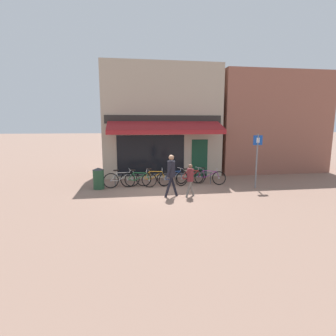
{
  "coord_description": "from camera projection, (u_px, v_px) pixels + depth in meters",
  "views": [
    {
      "loc": [
        -1.54,
        -11.25,
        2.92
      ],
      "look_at": [
        0.12,
        -0.13,
        1.05
      ],
      "focal_mm": 28.0,
      "sensor_mm": 36.0,
      "label": 1
    }
  ],
  "objects": [
    {
      "name": "bicycle_red",
      "position": [
        191.0,
        177.0,
        12.8
      ],
      "size": [
        1.69,
        0.76,
        0.84
      ],
      "rotation": [
        -0.01,
        0.0,
        0.37
      ],
      "color": "black",
      "rests_on": "ground_plane"
    },
    {
      "name": "pedestrian_adult",
      "position": [
        171.0,
        171.0,
        10.56
      ],
      "size": [
        0.59,
        0.47,
        1.74
      ],
      "rotation": [
        0.0,
        0.0,
        -0.07
      ],
      "color": "black",
      "rests_on": "ground_plane"
    },
    {
      "name": "bicycle_blue",
      "position": [
        174.0,
        178.0,
        12.72
      ],
      "size": [
        1.57,
        0.77,
        0.83
      ],
      "rotation": [
        0.05,
        0.0,
        0.43
      ],
      "color": "black",
      "rests_on": "ground_plane"
    },
    {
      "name": "bike_rack_rail",
      "position": [
        164.0,
        175.0,
        12.7
      ],
      "size": [
        4.8,
        0.04,
        0.57
      ],
      "color": "#47494F",
      "rests_on": "ground_plane"
    },
    {
      "name": "bicycle_purple",
      "position": [
        208.0,
        177.0,
        12.99
      ],
      "size": [
        1.63,
        0.91,
        0.83
      ],
      "rotation": [
        -0.13,
        0.0,
        -0.47
      ],
      "color": "black",
      "rests_on": "ground_plane"
    },
    {
      "name": "parking_sign",
      "position": [
        257.0,
        155.0,
        11.97
      ],
      "size": [
        0.44,
        0.07,
        2.5
      ],
      "color": "slate",
      "rests_on": "ground_plane"
    },
    {
      "name": "bicycle_silver",
      "position": [
        122.0,
        179.0,
        12.23
      ],
      "size": [
        1.7,
        0.52,
        0.87
      ],
      "rotation": [
        0.07,
        0.0,
        0.19
      ],
      "color": "black",
      "rests_on": "ground_plane"
    },
    {
      "name": "bicycle_green",
      "position": [
        138.0,
        179.0,
        12.25
      ],
      "size": [
        1.71,
        0.59,
        0.86
      ],
      "rotation": [
        0.07,
        0.0,
        -0.2
      ],
      "color": "black",
      "rests_on": "ground_plane"
    },
    {
      "name": "neighbour_building",
      "position": [
        265.0,
        123.0,
        17.01
      ],
      "size": [
        6.7,
        4.0,
        6.03
      ],
      "color": "#8E5647",
      "rests_on": "ground_plane"
    },
    {
      "name": "bicycle_orange",
      "position": [
        154.0,
        178.0,
        12.5
      ],
      "size": [
        1.71,
        0.52,
        0.87
      ],
      "rotation": [
        -0.0,
        0.0,
        -0.08
      ],
      "color": "black",
      "rests_on": "ground_plane"
    },
    {
      "name": "shop_front",
      "position": [
        161.0,
        121.0,
        15.49
      ],
      "size": [
        6.63,
        4.42,
        6.22
      ],
      "color": "tan",
      "rests_on": "ground_plane"
    },
    {
      "name": "pedestrian_child",
      "position": [
        190.0,
        177.0,
        10.63
      ],
      "size": [
        0.44,
        0.48,
        1.36
      ],
      "rotation": [
        0.0,
        0.0,
        0.16
      ],
      "color": "slate",
      "rests_on": "ground_plane"
    },
    {
      "name": "litter_bin",
      "position": [
        99.0,
        178.0,
        11.94
      ],
      "size": [
        0.51,
        0.51,
        0.99
      ],
      "color": "#23472D",
      "rests_on": "ground_plane"
    },
    {
      "name": "ground_plane",
      "position": [
        165.0,
        191.0,
        11.68
      ],
      "size": [
        160.0,
        160.0,
        0.0
      ],
      "primitive_type": "plane",
      "color": "#846656"
    }
  ]
}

